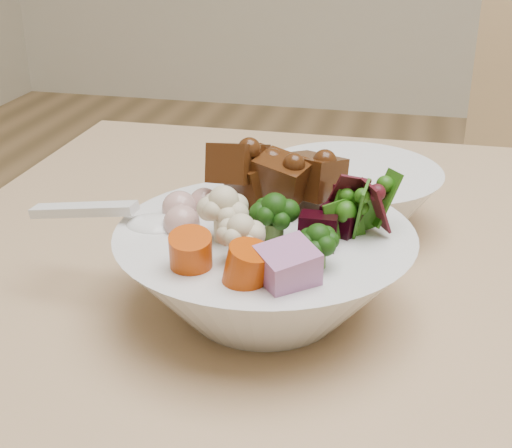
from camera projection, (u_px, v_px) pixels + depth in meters
name	position (u px, v px, depth m)	size (l,w,h in m)	color
food_bowl	(267.00, 264.00, 0.53)	(0.22, 0.22, 0.12)	silver
soup_spoon	(136.00, 222.00, 0.53)	(0.13, 0.04, 0.02)	silver
side_bowl	(350.00, 198.00, 0.67)	(0.17, 0.17, 0.06)	silver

